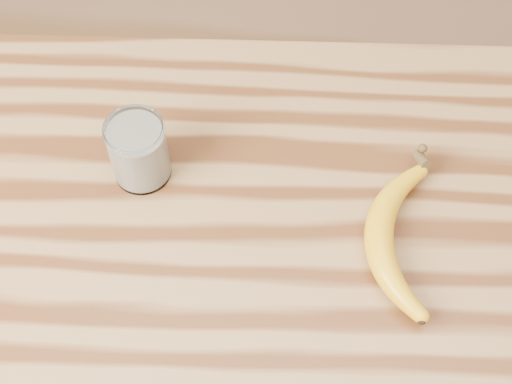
{
  "coord_description": "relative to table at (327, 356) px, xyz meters",
  "views": [
    {
      "loc": [
        -0.08,
        -0.3,
        1.62
      ],
      "look_at": [
        -0.09,
        0.13,
        0.93
      ],
      "focal_mm": 50.0,
      "sensor_mm": 36.0,
      "label": 1
    }
  ],
  "objects": [
    {
      "name": "table",
      "position": [
        0.0,
        0.0,
        0.0
      ],
      "size": [
        1.2,
        0.8,
        0.9
      ],
      "color": "olive",
      "rests_on": "ground"
    },
    {
      "name": "smoothie_glass",
      "position": [
        -0.23,
        0.18,
        0.17
      ],
      "size": [
        0.07,
        0.07,
        0.09
      ],
      "color": "white",
      "rests_on": "table"
    },
    {
      "name": "banana",
      "position": [
        0.05,
        0.09,
        0.15
      ],
      "size": [
        0.12,
        0.28,
        0.03
      ],
      "primitive_type": null,
      "rotation": [
        0.0,
        0.0,
        -0.09
      ],
      "color": "orange",
      "rests_on": "table"
    }
  ]
}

